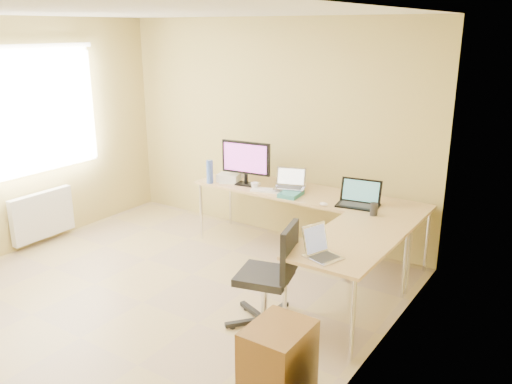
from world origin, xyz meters
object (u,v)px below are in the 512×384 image
Objects in this scene: desk_fan at (242,166)px; keyboard at (272,191)px; desk_return at (349,279)px; mug at (255,186)px; water_bottle at (210,172)px; laptop_black at (359,194)px; cabinet at (278,369)px; monitor at (246,163)px; laptop_center at (290,179)px; laptop_return at (324,246)px; desk_main at (306,223)px; office_chair at (264,271)px.

keyboard is at bearing -2.84° from desk_fan.
keyboard is at bearing 148.24° from desk_return.
water_bottle is at bearing -172.67° from mug.
laptop_black reaches higher than cabinet.
monitor is 6.83× the size of mug.
laptop_center is 1.22× the size of water_bottle.
desk_return reaches higher than cabinet.
laptop_return reaches higher than keyboard.
laptop_black reaches higher than keyboard.
laptop_return is at bearing -70.31° from laptop_center.
monitor reaches higher than mug.
desk_fan is (-0.96, 0.12, 0.50)m from desk_main.
water_bottle is 2.01m from office_chair.
mug reaches higher than desk_main.
keyboard is at bearing 64.51° from laptop_return.
monitor is 0.47m from keyboard.
monitor reaches higher than keyboard.
desk_main is at bearing 2.36° from monitor.
laptop_return is (2.07, -1.17, -0.04)m from water_bottle.
monitor reaches higher than desk_return.
cabinet is at bearing -53.05° from mug.
monitor is at bearing 154.84° from keyboard.
laptop_return is (0.94, -1.47, 0.47)m from desk_main.
office_chair is (0.76, -1.34, -0.24)m from keyboard.
desk_return is at bearing 95.88° from cabinet.
laptop_center is 0.98m from water_bottle.
laptop_center is at bearing 15.15° from keyboard.
desk_main is at bearing 160.76° from laptop_black.
keyboard reaches higher than cabinet.
water_bottle reaches higher than laptop_return.
cabinet is at bearing -84.07° from desk_return.
mug is at bearing 7.33° from water_bottle.
keyboard is (-0.34, -0.19, 0.38)m from desk_main.
laptop_black is 1.21m from mug.
laptop_black is at bearing -7.03° from monitor.
cabinet is at bearing -27.53° from desk_fan.
desk_fan is at bearing 69.74° from laptop_return.
monitor is at bearing 152.78° from desk_return.
laptop_black is (0.66, -0.12, 0.50)m from desk_main.
monitor reaches higher than laptop_center.
desk_fan is at bearing 126.75° from monitor.
desk_return is at bearing -57.73° from laptop_center.
desk_main is 8.77× the size of laptop_return.
laptop_return is at bearing -29.46° from water_bottle.
keyboard is at bearing 7.85° from water_bottle.
desk_main is at bearing 114.67° from cabinet.
laptop_black is at bearing 14.82° from desk_fan.
laptop_center is 0.82m from desk_fan.
desk_main is at bearing 14.80° from water_bottle.
laptop_center is 1.77m from laptop_return.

